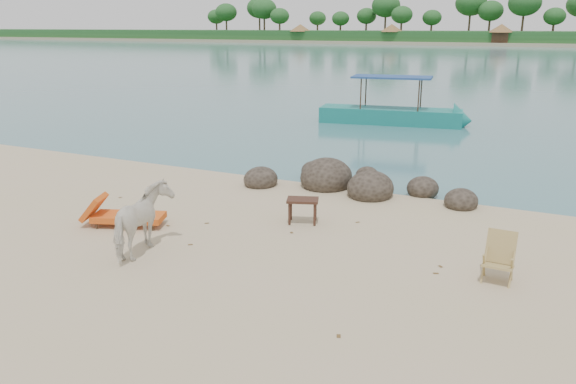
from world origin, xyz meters
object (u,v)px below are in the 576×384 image
deck_chair (498,260)px  boat_near (392,84)px  side_table (303,212)px  cow (143,222)px  lounge_chair (128,214)px  boulders (346,183)px

deck_chair → boat_near: bearing=114.0°
side_table → cow: bearing=-145.0°
lounge_chair → boat_near: (1.44, 16.34, 1.46)m
boat_near → cow: bearing=-98.6°
cow → side_table: 3.63m
side_table → boat_near: (-2.00, 14.51, 1.47)m
cow → boat_near: boat_near is taller
cow → lounge_chair: size_ratio=0.82×
deck_chair → boulders: bearing=137.2°
side_table → deck_chair: (4.31, -1.33, 0.15)m
boulders → side_table: boulders is taller
boulders → deck_chair: (4.34, -4.35, 0.23)m
boat_near → side_table: bearing=-90.5°
cow → lounge_chair: 1.80m
cow → lounge_chair: (-1.36, 1.12, -0.38)m
side_table → boat_near: 14.73m
cow → deck_chair: size_ratio=1.86×
boulders → lounge_chair: boulders is taller
cow → side_table: bearing=-138.3°
cow → lounge_chair: bearing=-52.6°
lounge_chair → deck_chair: deck_chair is taller
cow → boat_near: bearing=-103.4°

